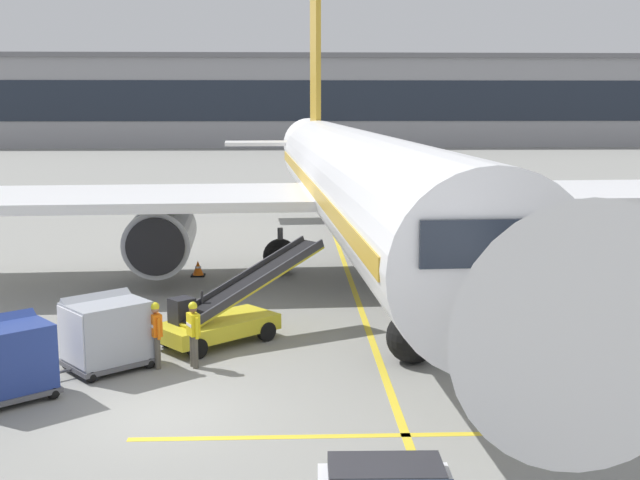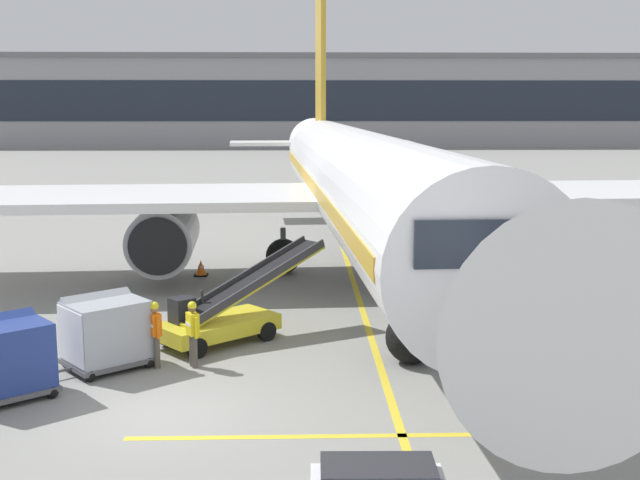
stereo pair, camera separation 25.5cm
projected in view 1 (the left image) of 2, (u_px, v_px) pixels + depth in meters
name	position (u px, v px, depth m)	size (l,w,h in m)	color
ground_plane	(158.00, 415.00, 17.77)	(600.00, 600.00, 0.00)	gray
parked_airplane	(356.00, 183.00, 31.18)	(33.22, 43.21, 14.46)	white
belt_loader	(225.00, 314.00, 23.07)	(4.95, 4.49, 2.65)	gold
baggage_cart_lead	(105.00, 331.00, 20.70)	(2.62, 2.50, 1.91)	#515156
baggage_cart_second	(4.00, 358.00, 18.56)	(2.62, 2.50, 1.91)	#515156
ground_crew_by_loader	(193.00, 330.00, 20.80)	(0.39, 0.52, 1.74)	#514C42
ground_crew_by_carts	(156.00, 330.00, 20.76)	(0.39, 0.51, 1.74)	#514C42
safety_cone_engine_keepout	(198.00, 269.00, 31.85)	(0.54, 0.54, 0.62)	black
apron_guidance_line_lead_in	(351.00, 281.00, 31.04)	(0.20, 110.00, 0.01)	yellow
apron_guidance_line_stop_bar	(420.00, 435.00, 16.71)	(12.00, 0.20, 0.01)	yellow
terminal_building	(359.00, 101.00, 126.01)	(127.28, 16.57, 13.72)	#939399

